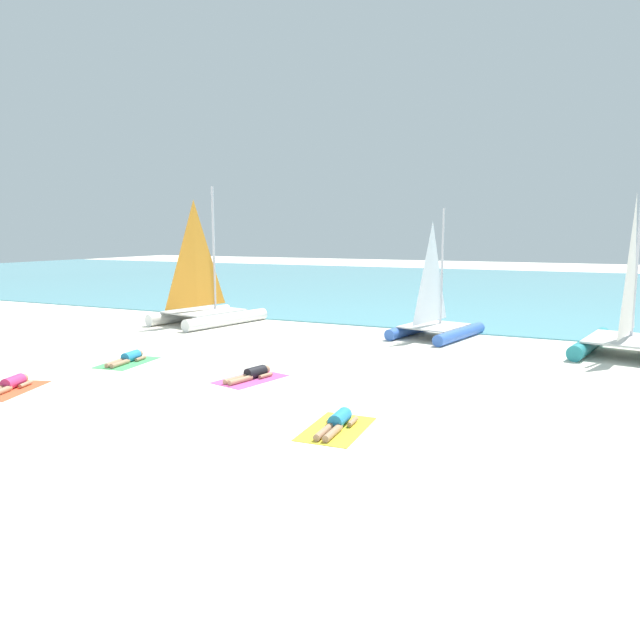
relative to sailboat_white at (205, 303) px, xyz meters
name	(u,v)px	position (x,y,z in m)	size (l,w,h in m)	color
ground_plane	(372,334)	(7.44, 0.40, -0.86)	(120.00, 120.00, 0.00)	silver
ocean_water	(475,287)	(7.44, 22.05, -0.84)	(120.00, 40.00, 0.05)	#5BB2C1
sailboat_white	(205,303)	(0.00, 0.00, 0.00)	(3.74, 4.95, 5.79)	white
sailboat_blue	(435,318)	(9.76, 0.79, -0.15)	(3.06, 4.06, 4.76)	blue
sailboat_teal	(629,329)	(16.12, 0.12, -0.02)	(3.55, 4.78, 5.64)	teal
towel_leftmost	(9,390)	(2.00, -11.00, -0.86)	(1.10, 1.90, 0.01)	#EA5933
sunbather_leftmost	(10,384)	(1.98, -10.94, -0.73)	(0.82, 1.54, 0.30)	#D83372
towel_center_left	(127,363)	(2.46, -7.38, -0.86)	(1.10, 1.90, 0.01)	#4CB266
sunbather_center_left	(128,358)	(2.45, -7.31, -0.73)	(0.59, 1.57, 0.30)	#268CCC
towel_center_right	(250,379)	(6.87, -7.55, -0.86)	(1.10, 1.90, 0.01)	#D84C99
sunbather_center_right	(252,374)	(6.89, -7.48, -0.73)	(0.75, 1.56, 0.30)	black
towel_rightmost	(336,429)	(10.52, -10.25, -0.86)	(1.10, 1.90, 0.01)	yellow
sunbather_rightmost	(338,422)	(10.52, -10.18, -0.73)	(0.56, 1.57, 0.30)	#268CCC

